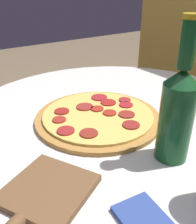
% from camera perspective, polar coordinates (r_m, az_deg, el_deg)
% --- Properties ---
extents(table, '(0.85, 0.85, 0.70)m').
position_cam_1_polar(table, '(0.74, 4.49, -13.07)').
color(table, silver).
rests_on(table, ground_plane).
extents(pizza, '(0.31, 0.31, 0.02)m').
position_cam_1_polar(pizza, '(0.62, 0.02, -0.98)').
color(pizza, '#B77F3D').
rests_on(pizza, table).
extents(beer_bottle, '(0.06, 0.06, 0.26)m').
position_cam_1_polar(beer_bottle, '(0.46, 17.65, 0.21)').
color(beer_bottle, '#144C23').
rests_on(beer_bottle, table).
extents(pizza_paddle, '(0.20, 0.29, 0.02)m').
position_cam_1_polar(pizza_paddle, '(0.41, -14.95, -20.34)').
color(pizza_paddle, brown).
rests_on(pizza_paddle, table).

